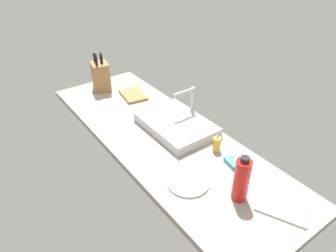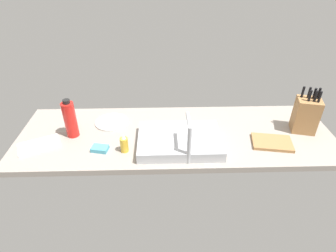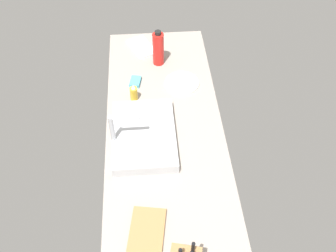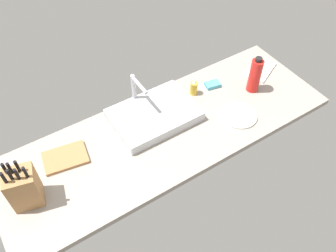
% 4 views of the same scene
% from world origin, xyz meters
% --- Properties ---
extents(countertop_slab, '(1.89, 0.64, 0.04)m').
position_xyz_m(countertop_slab, '(0.00, 0.00, 0.02)').
color(countertop_slab, gray).
rests_on(countertop_slab, ground).
extents(sink_basin, '(0.47, 0.33, 0.06)m').
position_xyz_m(sink_basin, '(-0.01, 0.11, 0.06)').
color(sink_basin, '#B7BABF').
rests_on(sink_basin, countertop_slab).
extents(faucet, '(0.06, 0.16, 0.22)m').
position_xyz_m(faucet, '(-0.05, 0.25, 0.17)').
color(faucet, '#B7BABF').
rests_on(faucet, countertop_slab).
extents(knife_block, '(0.16, 0.14, 0.28)m').
position_xyz_m(knife_block, '(-0.78, -0.02, 0.14)').
color(knife_block, '#9E7042').
rests_on(knife_block, countertop_slab).
extents(cutting_board, '(0.24, 0.19, 0.02)m').
position_xyz_m(cutting_board, '(-0.55, 0.12, 0.04)').
color(cutting_board, '#9E7042').
rests_on(cutting_board, countertop_slab).
extents(soap_bottle, '(0.04, 0.04, 0.11)m').
position_xyz_m(soap_bottle, '(0.29, 0.16, 0.08)').
color(soap_bottle, gold).
rests_on(soap_bottle, countertop_slab).
extents(water_bottle, '(0.07, 0.07, 0.24)m').
position_xyz_m(water_bottle, '(0.62, -0.00, 0.15)').
color(water_bottle, red).
rests_on(water_bottle, countertop_slab).
extents(dinner_plate, '(0.21, 0.21, 0.01)m').
position_xyz_m(dinner_plate, '(0.41, -0.13, 0.04)').
color(dinner_plate, silver).
rests_on(dinner_plate, countertop_slab).
extents(dish_towel, '(0.26, 0.21, 0.01)m').
position_xyz_m(dish_towel, '(0.79, 0.10, 0.04)').
color(dish_towel, white).
rests_on(dish_towel, countertop_slab).
extents(dish_sponge, '(0.10, 0.08, 0.02)m').
position_xyz_m(dish_sponge, '(0.43, 0.15, 0.05)').
color(dish_sponge, '#4CA3BC').
rests_on(dish_sponge, countertop_slab).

